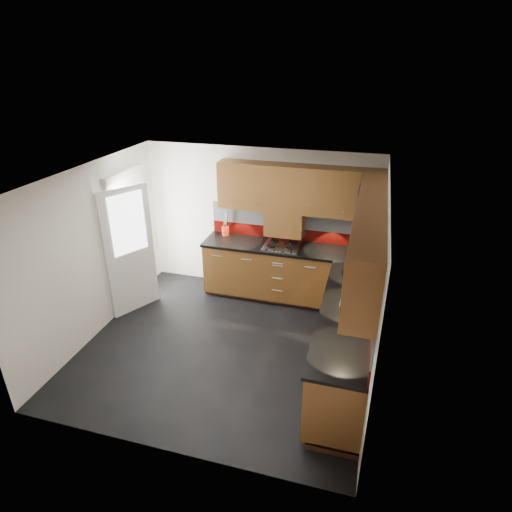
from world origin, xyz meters
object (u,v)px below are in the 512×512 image
(gas_hob, at_px, (282,246))
(toaster, at_px, (368,246))
(food_processor, at_px, (356,263))
(utensil_pot, at_px, (225,230))

(gas_hob, xyz_separation_m, toaster, (1.30, 0.14, 0.09))
(toaster, distance_m, food_processor, 0.75)
(utensil_pot, height_order, toaster, utensil_pot)
(gas_hob, bearing_deg, toaster, 6.33)
(utensil_pot, distance_m, toaster, 2.31)
(gas_hob, relative_size, food_processor, 1.74)
(gas_hob, xyz_separation_m, food_processor, (1.18, -0.60, 0.13))
(utensil_pot, xyz_separation_m, food_processor, (2.19, -0.81, 0.05))
(utensil_pot, bearing_deg, food_processor, -20.38)
(gas_hob, distance_m, utensil_pot, 1.04)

